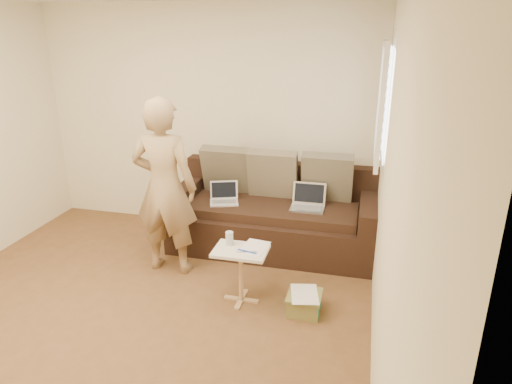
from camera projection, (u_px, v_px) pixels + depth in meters
floor at (121, 330)px, 3.78m from camera, size 4.50×4.50×0.00m
wall_back at (207, 120)px, 5.38m from camera, size 4.00×0.00×4.00m
wall_right at (388, 205)px, 2.88m from camera, size 0.00×4.50×4.50m
window_blinds at (383, 103)px, 4.12m from camera, size 0.12×0.88×1.08m
sofa at (273, 212)px, 5.05m from camera, size 2.20×0.95×0.85m
pillow_left at (226, 170)px, 5.27m from camera, size 0.55×0.29×0.57m
pillow_mid at (273, 174)px, 5.11m from camera, size 0.55×0.27×0.57m
pillow_right at (327, 178)px, 5.00m from camera, size 0.55×0.28×0.57m
laptop_silver at (307, 209)px, 4.86m from camera, size 0.36×0.26×0.24m
laptop_white at (224, 203)px, 5.02m from camera, size 0.36×0.31×0.22m
person at (165, 187)px, 4.44m from camera, size 0.65×0.44×1.76m
side_table at (241, 275)px, 4.10m from camera, size 0.47×0.33×0.52m
drinking_glass at (229, 238)px, 4.08m from camera, size 0.07×0.07×0.12m
scissors at (247, 252)px, 3.95m from camera, size 0.20×0.15×0.02m
paper_on_table at (254, 247)px, 4.04m from camera, size 0.25×0.33×0.00m
striped_box at (304, 303)px, 3.98m from camera, size 0.29×0.29×0.18m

